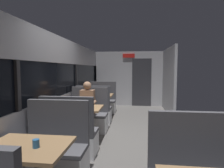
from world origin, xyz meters
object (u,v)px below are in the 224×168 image
at_px(bench_mid_window_facing_end, 70,137).
at_px(bench_mid_window_facing_entry, 89,118).
at_px(dining_table_mid_window, 81,112).
at_px(seated_passenger, 88,110).
at_px(dining_table_near_window, 27,155).
at_px(bench_far_window_facing_end, 94,112).
at_px(coffee_cup_primary, 36,144).
at_px(bench_near_window_facing_entry, 54,154).
at_px(dining_table_far_window, 99,98).
at_px(bench_far_window_facing_entry, 102,103).

relative_size(bench_mid_window_facing_end, bench_mid_window_facing_entry, 1.00).
height_order(dining_table_mid_window, seated_passenger, seated_passenger).
bearing_deg(bench_mid_window_facing_entry, dining_table_near_window, -90.00).
bearing_deg(bench_far_window_facing_end, coffee_cup_primary, -87.87).
height_order(bench_mid_window_facing_end, seated_passenger, seated_passenger).
bearing_deg(bench_mid_window_facing_end, bench_near_window_facing_entry, -90.00).
relative_size(dining_table_mid_window, dining_table_far_window, 1.00).
relative_size(dining_table_near_window, bench_near_window_facing_entry, 0.82).
distance_m(bench_far_window_facing_end, bench_far_window_facing_entry, 1.40).
distance_m(dining_table_far_window, bench_far_window_facing_entry, 0.77).
relative_size(bench_far_window_facing_entry, seated_passenger, 0.87).
distance_m(bench_mid_window_facing_entry, bench_far_window_facing_end, 0.69).
bearing_deg(bench_near_window_facing_entry, dining_table_near_window, -90.00).
bearing_deg(dining_table_mid_window, bench_mid_window_facing_entry, 90.00).
relative_size(bench_near_window_facing_entry, coffee_cup_primary, 12.22).
relative_size(dining_table_mid_window, bench_far_window_facing_entry, 0.82).
bearing_deg(coffee_cup_primary, dining_table_near_window, 162.15).
bearing_deg(seated_passenger, bench_far_window_facing_end, 90.00).
height_order(bench_near_window_facing_entry, bench_far_window_facing_end, same).
distance_m(bench_mid_window_facing_end, coffee_cup_primary, 1.51).
height_order(dining_table_far_window, coffee_cup_primary, coffee_cup_primary).
relative_size(dining_table_far_window, seated_passenger, 0.71).
bearing_deg(coffee_cup_primary, bench_far_window_facing_entry, 91.53).
bearing_deg(dining_table_far_window, bench_far_window_facing_entry, 90.00).
bearing_deg(dining_table_mid_window, bench_mid_window_facing_end, -90.00).
height_order(dining_table_near_window, bench_mid_window_facing_end, bench_mid_window_facing_end).
height_order(dining_table_near_window, bench_far_window_facing_end, bench_far_window_facing_end).
height_order(bench_near_window_facing_entry, seated_passenger, seated_passenger).
height_order(dining_table_near_window, bench_mid_window_facing_entry, bench_mid_window_facing_entry).
relative_size(dining_table_mid_window, seated_passenger, 0.71).
bearing_deg(bench_mid_window_facing_entry, seated_passenger, -90.00).
xyz_separation_m(bench_mid_window_facing_entry, bench_far_window_facing_entry, (0.00, 2.09, 0.00)).
xyz_separation_m(dining_table_near_window, coffee_cup_primary, (0.13, -0.04, 0.15)).
distance_m(bench_near_window_facing_entry, bench_far_window_facing_entry, 4.17).
bearing_deg(dining_table_near_window, bench_mid_window_facing_end, 90.00).
xyz_separation_m(bench_near_window_facing_entry, coffee_cup_primary, (0.13, -0.74, 0.46)).
height_order(bench_mid_window_facing_entry, bench_far_window_facing_entry, same).
height_order(bench_near_window_facing_entry, bench_far_window_facing_entry, same).
relative_size(bench_far_window_facing_entry, coffee_cup_primary, 12.22).
distance_m(bench_far_window_facing_entry, coffee_cup_primary, 4.94).
relative_size(dining_table_near_window, bench_mid_window_facing_end, 0.82).
bearing_deg(bench_mid_window_facing_end, coffee_cup_primary, -84.76).
relative_size(dining_table_far_window, coffee_cup_primary, 10.00).
relative_size(bench_mid_window_facing_end, dining_table_far_window, 1.22).
relative_size(dining_table_far_window, bench_far_window_facing_end, 0.82).
distance_m(bench_mid_window_facing_end, bench_far_window_facing_end, 2.09).
bearing_deg(dining_table_far_window, bench_mid_window_facing_end, -90.00).
height_order(bench_mid_window_facing_entry, seated_passenger, seated_passenger).
xyz_separation_m(bench_mid_window_facing_end, coffee_cup_primary, (0.13, -1.43, 0.46)).
bearing_deg(bench_far_window_facing_entry, coffee_cup_primary, -88.47).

